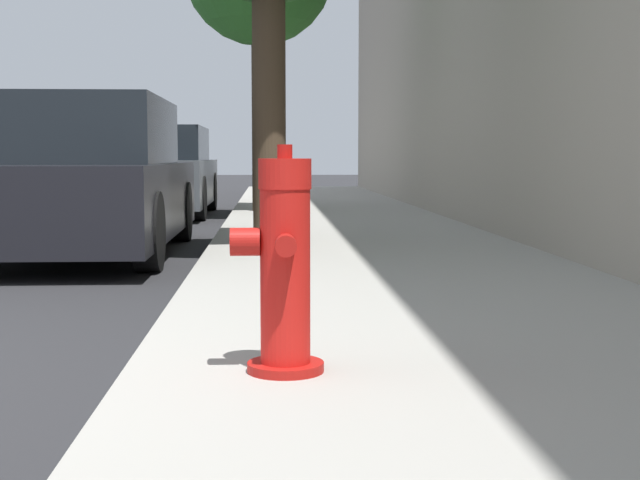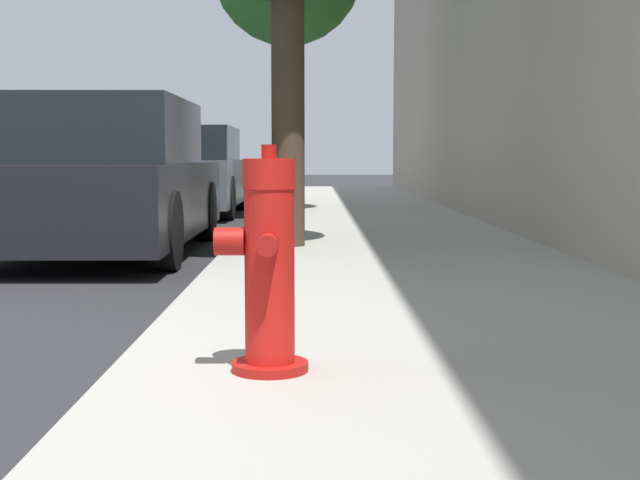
% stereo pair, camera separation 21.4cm
% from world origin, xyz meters
% --- Properties ---
extents(sidewalk_slab, '(2.84, 40.00, 0.13)m').
position_xyz_m(sidewalk_slab, '(3.52, 0.00, 0.06)').
color(sidewalk_slab, '#99968E').
rests_on(sidewalk_slab, ground_plane).
extents(fire_hydrant, '(0.34, 0.36, 0.84)m').
position_xyz_m(fire_hydrant, '(2.70, 0.10, 0.51)').
color(fire_hydrant, '#A91511').
rests_on(fire_hydrant, sidewalk_slab).
extents(parked_car_near, '(1.81, 4.14, 1.44)m').
position_xyz_m(parked_car_near, '(0.88, 5.21, 0.69)').
color(parked_car_near, black).
rests_on(parked_car_near, ground_plane).
extents(parked_car_mid, '(1.78, 3.99, 1.36)m').
position_xyz_m(parked_car_mid, '(0.84, 10.80, 0.66)').
color(parked_car_mid, '#4C5156').
rests_on(parked_car_mid, ground_plane).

